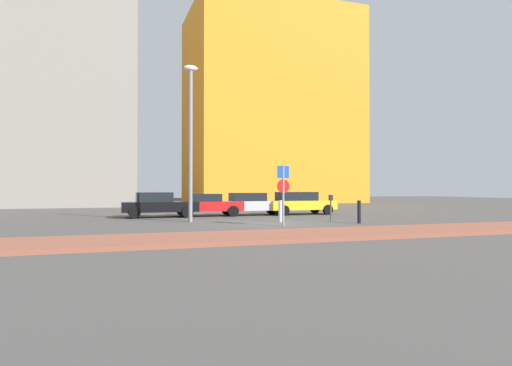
{
  "coord_description": "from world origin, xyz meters",
  "views": [
    {
      "loc": [
        -7.72,
        -19.64,
        1.65
      ],
      "look_at": [
        -0.51,
        1.27,
        1.93
      ],
      "focal_mm": 31.1,
      "sensor_mm": 36.0,
      "label": 1
    }
  ],
  "objects": [
    {
      "name": "parked_car_silver",
      "position": [
        0.96,
        6.36,
        0.73
      ],
      "size": [
        4.37,
        2.01,
        1.39
      ],
      "color": "#B7BABF",
      "rests_on": "ground"
    },
    {
      "name": "parked_car_yellow",
      "position": [
        4.09,
        6.17,
        0.76
      ],
      "size": [
        4.51,
        2.05,
        1.44
      ],
      "color": "gold",
      "rests_on": "ground"
    },
    {
      "name": "ground_plane",
      "position": [
        0.0,
        0.0,
        0.0
      ],
      "size": [
        120.0,
        120.0,
        0.0
      ],
      "primitive_type": "plane",
      "color": "#4C4947"
    },
    {
      "name": "street_lamp",
      "position": [
        -3.64,
        2.17,
        4.53
      ],
      "size": [
        0.7,
        0.36,
        7.8
      ],
      "color": "gray",
      "rests_on": "ground"
    },
    {
      "name": "parking_sign_post",
      "position": [
        -0.19,
        -1.49,
        1.69
      ],
      "size": [
        0.6,
        0.1,
        2.69
      ],
      "color": "gray",
      "rests_on": "ground"
    },
    {
      "name": "building_under_construction",
      "position": [
        -10.82,
        28.46,
        10.19
      ],
      "size": [
        11.87,
        15.12,
        20.37
      ],
      "primitive_type": "cube",
      "color": "gray",
      "rests_on": "ground"
    },
    {
      "name": "traffic_bollard_mid",
      "position": [
        3.77,
        -1.35,
        0.55
      ],
      "size": [
        0.17,
        0.17,
        1.09
      ],
      "primitive_type": "cylinder",
      "color": "black",
      "rests_on": "ground"
    },
    {
      "name": "parked_car_black",
      "position": [
        -4.73,
        6.28,
        0.74
      ],
      "size": [
        4.3,
        1.99,
        1.44
      ],
      "color": "black",
      "rests_on": "ground"
    },
    {
      "name": "parked_car_red",
      "position": [
        -1.86,
        6.45,
        0.7
      ],
      "size": [
        4.26,
        2.2,
        1.34
      ],
      "color": "red",
      "rests_on": "ground"
    },
    {
      "name": "traffic_bollard_near",
      "position": [
        0.52,
        0.58,
        0.54
      ],
      "size": [
        0.18,
        0.18,
        1.07
      ],
      "primitive_type": "cylinder",
      "color": "#B7B7BC",
      "rests_on": "ground"
    },
    {
      "name": "building_colorful_midrise",
      "position": [
        11.77,
        31.54,
        11.57
      ],
      "size": [
        19.63,
        13.57,
        23.15
      ],
      "primitive_type": "cube",
      "color": "orange",
      "rests_on": "ground"
    },
    {
      "name": "parking_meter",
      "position": [
        3.15,
        0.28,
        0.87
      ],
      "size": [
        0.18,
        0.14,
        1.34
      ],
      "color": "#4C4C51",
      "rests_on": "ground"
    },
    {
      "name": "sidewalk_brick",
      "position": [
        0.0,
        -5.82,
        0.07
      ],
      "size": [
        40.0,
        3.26,
        0.14
      ],
      "primitive_type": "cube",
      "color": "#93513D",
      "rests_on": "ground"
    }
  ]
}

